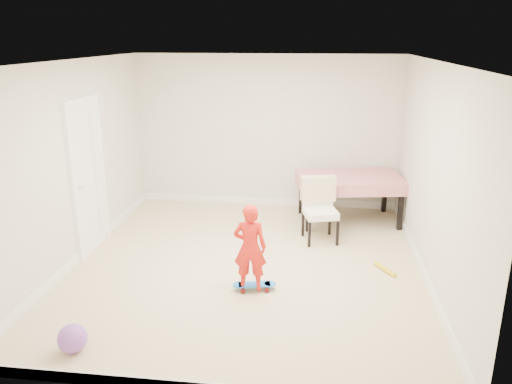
# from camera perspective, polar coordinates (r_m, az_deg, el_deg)

# --- Properties ---
(ground) EXTENTS (5.00, 5.00, 0.00)m
(ground) POSITION_cam_1_polar(r_m,az_deg,el_deg) (6.62, -1.08, -8.35)
(ground) COLOR #C7B38A
(ground) RESTS_ON ground
(ceiling) EXTENTS (4.50, 5.00, 0.04)m
(ceiling) POSITION_cam_1_polar(r_m,az_deg,el_deg) (5.97, -1.23, 14.54)
(ceiling) COLOR white
(ceiling) RESTS_ON wall_back
(wall_back) EXTENTS (4.50, 0.04, 2.60)m
(wall_back) POSITION_cam_1_polar(r_m,az_deg,el_deg) (8.57, 1.23, 6.83)
(wall_back) COLOR beige
(wall_back) RESTS_ON ground
(wall_front) EXTENTS (4.50, 0.04, 2.60)m
(wall_front) POSITION_cam_1_polar(r_m,az_deg,el_deg) (3.87, -6.44, -6.89)
(wall_front) COLOR beige
(wall_front) RESTS_ON ground
(wall_left) EXTENTS (0.04, 5.00, 2.60)m
(wall_left) POSITION_cam_1_polar(r_m,az_deg,el_deg) (6.85, -19.99, 3.02)
(wall_left) COLOR beige
(wall_left) RESTS_ON ground
(wall_right) EXTENTS (0.04, 5.00, 2.60)m
(wall_right) POSITION_cam_1_polar(r_m,az_deg,el_deg) (6.26, 19.50, 1.78)
(wall_right) COLOR beige
(wall_right) RESTS_ON ground
(door) EXTENTS (0.11, 0.94, 2.11)m
(door) POSITION_cam_1_polar(r_m,az_deg,el_deg) (7.17, -18.66, 1.50)
(door) COLOR white
(door) RESTS_ON ground
(baseboard_back) EXTENTS (4.50, 0.02, 0.12)m
(baseboard_back) POSITION_cam_1_polar(r_m,az_deg,el_deg) (8.89, 1.18, -1.03)
(baseboard_back) COLOR white
(baseboard_back) RESTS_ON ground
(baseboard_left) EXTENTS (0.02, 5.00, 0.12)m
(baseboard_left) POSITION_cam_1_polar(r_m,az_deg,el_deg) (7.24, -19.04, -6.51)
(baseboard_left) COLOR white
(baseboard_left) RESTS_ON ground
(baseboard_right) EXTENTS (0.02, 5.00, 0.12)m
(baseboard_right) POSITION_cam_1_polar(r_m,az_deg,el_deg) (6.69, 18.51, -8.50)
(baseboard_right) COLOR white
(baseboard_right) RESTS_ON ground
(dining_table) EXTENTS (1.76, 1.28, 0.76)m
(dining_table) POSITION_cam_1_polar(r_m,az_deg,el_deg) (8.14, 10.56, -0.75)
(dining_table) COLOR red
(dining_table) RESTS_ON ground
(dining_chair) EXTENTS (0.64, 0.70, 0.93)m
(dining_chair) POSITION_cam_1_polar(r_m,az_deg,el_deg) (7.26, 7.39, -2.13)
(dining_chair) COLOR white
(dining_chair) RESTS_ON ground
(skateboard) EXTENTS (0.54, 0.28, 0.08)m
(skateboard) POSITION_cam_1_polar(r_m,az_deg,el_deg) (6.01, -0.18, -10.78)
(skateboard) COLOR blue
(skateboard) RESTS_ON ground
(child) EXTENTS (0.39, 0.26, 1.05)m
(child) POSITION_cam_1_polar(r_m,az_deg,el_deg) (5.77, -0.69, -6.69)
(child) COLOR red
(child) RESTS_ON ground
(balloon) EXTENTS (0.28, 0.28, 0.28)m
(balloon) POSITION_cam_1_polar(r_m,az_deg,el_deg) (5.23, -20.24, -15.43)
(balloon) COLOR purple
(balloon) RESTS_ON ground
(foam_toy) EXTENTS (0.26, 0.37, 0.06)m
(foam_toy) POSITION_cam_1_polar(r_m,az_deg,el_deg) (6.65, 14.53, -8.54)
(foam_toy) COLOR gold
(foam_toy) RESTS_ON ground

